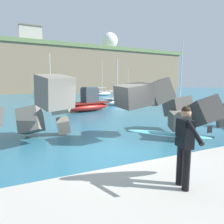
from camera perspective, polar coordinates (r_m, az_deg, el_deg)
ground_plane at (r=7.34m, az=1.78°, el=-11.38°), size 400.00×400.00×0.00m
walkway_path at (r=4.40m, az=27.32°, el=-24.66°), size 48.00×4.40×0.24m
breakwater_jetty at (r=10.39m, az=17.67°, el=1.08°), size 31.32×6.66×2.92m
surfer_with_board at (r=4.37m, az=19.87°, el=-7.83°), size 2.12×1.36×1.78m
boat_near_left at (r=26.79m, az=19.69°, el=3.25°), size 4.39×4.84×7.97m
boat_near_centre at (r=50.51m, az=4.84°, el=5.87°), size 3.83×4.78×6.65m
boat_near_right at (r=18.25m, az=-7.41°, el=2.43°), size 5.06×2.99×2.30m
boat_mid_left at (r=35.95m, az=-17.45°, el=4.61°), size 4.47×3.88×7.98m
boat_mid_right at (r=46.51m, az=-2.66°, el=5.72°), size 5.37×3.97×8.32m
boat_far_left at (r=45.08m, az=-19.24°, el=5.44°), size 5.74×4.31×2.57m
boat_far_centre at (r=24.85m, az=2.14°, el=3.49°), size 6.07×4.82×5.70m
mooring_buoy_inner at (r=40.56m, az=-5.85°, el=4.79°), size 0.44×0.44×0.44m
headland_bluff at (r=79.80m, az=-19.77°, el=11.40°), size 101.91×38.12×15.67m
radar_dome at (r=85.81m, az=-0.65°, el=19.98°), size 6.67×6.67×9.05m
station_building_west at (r=71.48m, az=-23.26°, el=20.16°), size 6.90×8.38×5.23m
station_building_central at (r=89.60m, az=-22.84°, el=17.32°), size 5.43×6.03×4.50m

